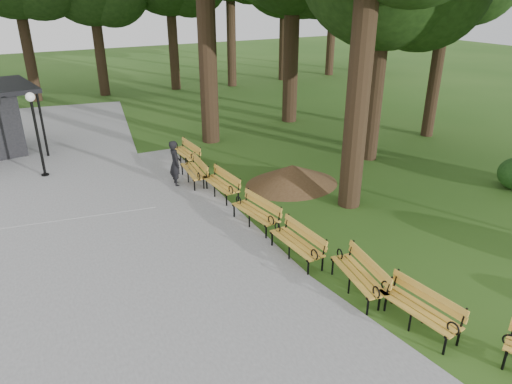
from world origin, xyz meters
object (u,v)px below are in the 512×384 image
bench_4 (255,213)px  bench_1 (418,310)px  lamp_post (34,117)px  bench_2 (358,276)px  bench_6 (194,171)px  person (175,163)px  dirt_mound (292,175)px  bench_3 (296,243)px  bench_5 (220,184)px  bench_7 (185,153)px

bench_4 → bench_1: bearing=1.2°
lamp_post → bench_2: (5.46, -11.28, -1.83)m
bench_6 → person: bearing=-90.0°
bench_1 → bench_6: (-1.05, 9.60, 0.00)m
dirt_mound → bench_6: bench_6 is taller
dirt_mound → bench_2: bench_2 is taller
person → lamp_post: (-4.02, 3.17, 1.44)m
person → dirt_mound: bearing=-111.0°
bench_2 → bench_3: 1.96m
bench_1 → bench_5: same height
bench_4 → bench_5: same height
bench_5 → bench_7: same height
bench_2 → bench_3: same height
bench_6 → dirt_mound: bearing=64.1°
bench_6 → lamp_post: bearing=-118.9°
person → bench_1: 9.82m
bench_1 → bench_7: bearing=177.5°
bench_1 → bench_4: (-0.75, 5.55, 0.00)m
lamp_post → dirt_mound: size_ratio=1.09×
lamp_post → bench_7: 5.57m
lamp_post → bench_5: bearing=-44.2°
person → lamp_post: size_ratio=0.53×
person → lamp_post: 5.32m
lamp_post → dirt_mound: bearing=-33.7°
bench_4 → bench_7: 6.03m
lamp_post → bench_2: lamp_post is taller
dirt_mound → bench_6: bearing=148.2°
bench_5 → bench_6: (-0.31, 1.59, 0.00)m
bench_2 → bench_4: size_ratio=1.00×
bench_5 → bench_7: size_ratio=1.00×
bench_2 → bench_7: (-0.34, 10.02, 0.00)m
bench_6 → bench_4: bearing=10.2°
lamp_post → bench_5: (4.97, -4.83, -1.83)m
person → bench_4: 4.24m
person → bench_4: bearing=-160.1°
bench_1 → bench_5: (-0.75, 8.00, 0.00)m
bench_2 → bench_3: size_ratio=1.00×
dirt_mound → bench_4: 3.47m
person → bench_7: size_ratio=0.87×
person → bench_6: (0.65, -0.07, -0.39)m
bench_1 → bench_7: same height
dirt_mound → bench_6: (-3.00, 1.86, 0.07)m
bench_4 → bench_2: bearing=0.5°
bench_7 → bench_1: bearing=1.4°
dirt_mound → bench_2: (-2.21, -6.17, 0.07)m
person → bench_2: bearing=-163.1°
bench_2 → bench_4: (-0.49, 3.99, 0.00)m
lamp_post → bench_7: bearing=-13.8°
person → bench_3: 6.28m
person → bench_2: 8.24m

